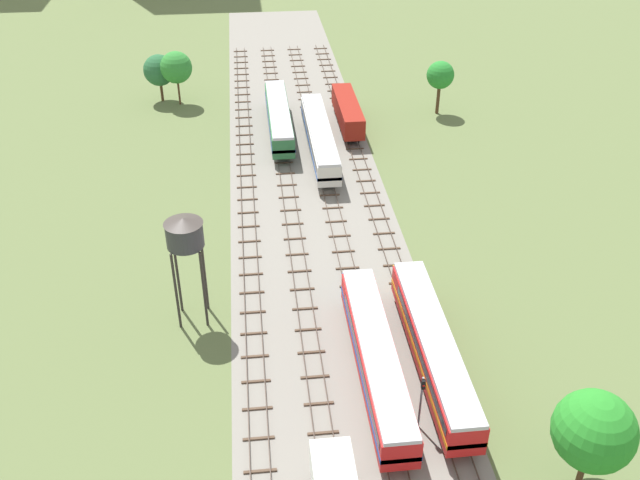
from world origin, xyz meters
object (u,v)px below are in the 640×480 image
object	(u,v)px
diesel_railcar_centre_mid	(433,347)
signal_post_near	(422,397)
water_tower	(185,235)
passenger_coach_centre_left_midfar	(320,136)
diesel_railcar_left_far	(279,117)
freight_boxcar_centre_farther	(348,111)
diesel_railcar_centre_left_near	(376,357)

from	to	relation	value
diesel_railcar_centre_mid	signal_post_near	bearing A→B (deg)	-112.16
water_tower	signal_post_near	size ratio (longest dim) A/B	2.08
passenger_coach_centre_left_midfar	signal_post_near	xyz separation A→B (m)	(2.43, -47.11, 0.66)
diesel_railcar_left_far	water_tower	size ratio (longest dim) A/B	1.92
diesel_railcar_left_far	freight_boxcar_centre_farther	distance (m)	9.82
freight_boxcar_centre_farther	diesel_railcar_centre_mid	bearing A→B (deg)	-90.01
diesel_railcar_centre_mid	freight_boxcar_centre_farther	bearing A→B (deg)	89.99
diesel_railcar_centre_mid	water_tower	xyz separation A→B (m)	(-19.88, 9.14, 6.40)
diesel_railcar_centre_left_near	diesel_railcar_left_far	bearing A→B (deg)	95.69
diesel_railcar_centre_left_near	freight_boxcar_centre_farther	xyz separation A→B (m)	(4.86, 50.08, -0.15)
freight_boxcar_centre_farther	signal_post_near	xyz separation A→B (m)	(-2.44, -55.33, 0.82)
diesel_railcar_centre_mid	passenger_coach_centre_left_midfar	bearing A→B (deg)	96.73
diesel_railcar_left_far	signal_post_near	xyz separation A→B (m)	(7.29, -53.98, 0.67)
water_tower	signal_post_near	world-z (taller)	water_tower
diesel_railcar_centre_left_near	diesel_railcar_left_far	world-z (taller)	same
passenger_coach_centre_left_midfar	diesel_railcar_left_far	bearing A→B (deg)	125.29
freight_boxcar_centre_farther	water_tower	size ratio (longest dim) A/B	1.31
passenger_coach_centre_left_midfar	freight_boxcar_centre_farther	world-z (taller)	passenger_coach_centre_left_midfar
diesel_railcar_left_far	passenger_coach_centre_left_midfar	bearing A→B (deg)	-54.71
diesel_railcar_centre_left_near	diesel_railcar_left_far	size ratio (longest dim) A/B	1.00
diesel_railcar_centre_left_near	signal_post_near	bearing A→B (deg)	-65.19
diesel_railcar_centre_left_near	freight_boxcar_centre_farther	distance (m)	50.31
diesel_railcar_centre_left_near	diesel_railcar_left_far	distance (m)	48.96
freight_boxcar_centre_farther	signal_post_near	distance (m)	55.39
passenger_coach_centre_left_midfar	water_tower	size ratio (longest dim) A/B	2.06
passenger_coach_centre_left_midfar	diesel_railcar_left_far	world-z (taller)	same
diesel_railcar_left_far	water_tower	distance (m)	40.69
freight_boxcar_centre_farther	water_tower	xyz separation A→B (m)	(-19.88, -40.23, 6.55)
diesel_railcar_centre_mid	diesel_railcar_left_far	world-z (taller)	same
diesel_railcar_centre_left_near	signal_post_near	xyz separation A→B (m)	(2.43, -5.25, 0.67)
passenger_coach_centre_left_midfar	water_tower	world-z (taller)	water_tower
water_tower	passenger_coach_centre_left_midfar	bearing A→B (deg)	64.86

